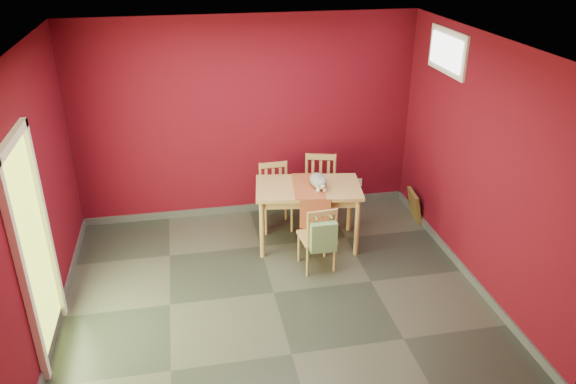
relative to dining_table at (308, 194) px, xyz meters
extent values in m
plane|color=#2D342D|center=(-0.61, -0.98, -0.70)|extent=(4.50, 4.50, 0.00)
plane|color=#520814|center=(-0.61, 1.02, 0.65)|extent=(4.50, 0.00, 4.50)
plane|color=#520814|center=(-0.61, -2.98, 0.65)|extent=(4.50, 0.00, 4.50)
plane|color=#520814|center=(-2.86, -0.98, 0.65)|extent=(0.00, 4.00, 4.00)
plane|color=#520814|center=(1.64, -0.98, 0.65)|extent=(0.00, 4.00, 4.00)
plane|color=white|center=(-0.61, -0.98, 2.00)|extent=(4.50, 4.50, 0.00)
cube|color=#3F4244|center=(-0.61, 1.01, -0.65)|extent=(4.50, 0.02, 0.10)
cube|color=#3F4244|center=(-2.84, -0.98, -0.65)|extent=(0.03, 4.00, 0.10)
cube|color=#3F4244|center=(1.63, -0.98, -0.65)|extent=(0.03, 4.00, 0.10)
cube|color=#B7D838|center=(-2.84, -1.38, 0.33)|extent=(0.02, 0.85, 2.05)
cube|color=white|center=(-2.82, -1.85, 0.37)|extent=(0.06, 0.08, 2.13)
cube|color=white|center=(-2.82, -0.92, 0.37)|extent=(0.06, 0.08, 2.13)
cube|color=white|center=(-2.82, -1.38, 1.39)|extent=(0.06, 1.01, 0.08)
cube|color=white|center=(1.63, 0.02, 1.65)|extent=(0.03, 0.90, 0.50)
cube|color=white|center=(1.60, 0.02, 1.65)|extent=(0.02, 0.76, 0.36)
cube|color=silver|center=(0.99, 1.01, -0.40)|extent=(0.08, 0.02, 0.12)
cube|color=#AA874F|center=(0.00, 0.00, 0.08)|extent=(1.37, 0.92, 0.04)
cube|color=#AA874F|center=(0.00, 0.00, 0.00)|extent=(1.22, 0.78, 0.11)
cylinder|color=#AA874F|center=(-0.61, -0.22, -0.32)|extent=(0.06, 0.06, 0.75)
cylinder|color=#AA874F|center=(-0.52, 0.39, -0.32)|extent=(0.06, 0.06, 0.75)
cylinder|color=#AA874F|center=(0.52, -0.39, -0.32)|extent=(0.06, 0.06, 0.75)
cylinder|color=#AA874F|center=(0.61, 0.22, -0.32)|extent=(0.06, 0.06, 0.75)
cube|color=brown|center=(0.00, 0.00, 0.10)|extent=(0.47, 0.79, 0.01)
cube|color=brown|center=(0.00, -0.38, -0.09)|extent=(0.36, 0.06, 0.37)
cube|color=#AA874F|center=(-0.31, 0.49, -0.28)|extent=(0.42, 0.42, 0.04)
cylinder|color=#AA874F|center=(-0.48, 0.31, -0.50)|extent=(0.03, 0.03, 0.39)
cylinder|color=#AA874F|center=(-0.49, 0.66, -0.50)|extent=(0.03, 0.03, 0.39)
cylinder|color=#AA874F|center=(-0.14, 0.32, -0.50)|extent=(0.03, 0.03, 0.39)
cylinder|color=#AA874F|center=(-0.15, 0.67, -0.50)|extent=(0.03, 0.03, 0.39)
cylinder|color=#AA874F|center=(-0.49, 0.66, -0.05)|extent=(0.03, 0.03, 0.43)
cylinder|color=#AA874F|center=(-0.15, 0.67, -0.05)|extent=(0.03, 0.03, 0.43)
cube|color=#AA874F|center=(-0.32, 0.66, 0.13)|extent=(0.37, 0.05, 0.07)
cube|color=#AA874F|center=(-0.42, 0.66, -0.08)|extent=(0.03, 0.02, 0.34)
cube|color=#AA874F|center=(-0.32, 0.66, -0.08)|extent=(0.03, 0.02, 0.34)
cube|color=#AA874F|center=(-0.22, 0.66, -0.08)|extent=(0.03, 0.02, 0.34)
cube|color=#AA874F|center=(0.27, 0.48, -0.25)|extent=(0.54, 0.54, 0.04)
cylinder|color=#AA874F|center=(0.04, 0.35, -0.48)|extent=(0.04, 0.04, 0.43)
cylinder|color=#AA874F|center=(0.14, 0.71, -0.48)|extent=(0.04, 0.04, 0.43)
cylinder|color=#AA874F|center=(0.40, 0.24, -0.48)|extent=(0.04, 0.04, 0.43)
cylinder|color=#AA874F|center=(0.50, 0.60, -0.48)|extent=(0.04, 0.04, 0.43)
cylinder|color=#AA874F|center=(0.14, 0.71, 0.01)|extent=(0.04, 0.04, 0.47)
cylinder|color=#AA874F|center=(0.50, 0.60, 0.01)|extent=(0.04, 0.04, 0.47)
cube|color=#AA874F|center=(0.32, 0.66, 0.20)|extent=(0.39, 0.14, 0.07)
cube|color=#AA874F|center=(0.22, 0.68, -0.04)|extent=(0.04, 0.03, 0.36)
cube|color=#AA874F|center=(0.32, 0.66, -0.04)|extent=(0.04, 0.03, 0.36)
cube|color=#AA874F|center=(0.42, 0.63, -0.04)|extent=(0.04, 0.03, 0.36)
cube|color=#AA874F|center=(-0.02, -0.55, -0.30)|extent=(0.42, 0.42, 0.04)
cylinder|color=#AA874F|center=(0.13, -0.37, -0.51)|extent=(0.03, 0.03, 0.38)
cylinder|color=#AA874F|center=(0.16, -0.70, -0.51)|extent=(0.03, 0.03, 0.38)
cylinder|color=#AA874F|center=(-0.20, -0.40, -0.51)|extent=(0.03, 0.03, 0.38)
cylinder|color=#AA874F|center=(-0.17, -0.73, -0.51)|extent=(0.03, 0.03, 0.38)
cylinder|color=#AA874F|center=(0.16, -0.70, -0.08)|extent=(0.03, 0.03, 0.41)
cylinder|color=#AA874F|center=(-0.17, -0.73, -0.08)|extent=(0.03, 0.03, 0.41)
cube|color=#AA874F|center=(0.00, -0.71, 0.09)|extent=(0.35, 0.06, 0.06)
cube|color=#AA874F|center=(0.09, -0.70, -0.11)|extent=(0.03, 0.02, 0.32)
cube|color=#AA874F|center=(0.00, -0.71, -0.11)|extent=(0.03, 0.02, 0.32)
cube|color=#AA874F|center=(-0.09, -0.72, -0.11)|extent=(0.03, 0.02, 0.32)
cube|color=#638959|center=(0.00, -0.79, -0.17)|extent=(0.30, 0.09, 0.35)
cylinder|color=#638959|center=(-0.08, -0.73, 0.07)|extent=(0.01, 0.15, 0.01)
cylinder|color=#638959|center=(0.08, -0.73, 0.07)|extent=(0.01, 0.15, 0.01)
cube|color=brown|center=(1.58, 0.36, -0.50)|extent=(0.17, 0.41, 0.40)
cube|color=black|center=(1.58, 0.36, -0.50)|extent=(0.12, 0.29, 0.28)
camera|label=1|loc=(-1.43, -6.02, 2.99)|focal=35.00mm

